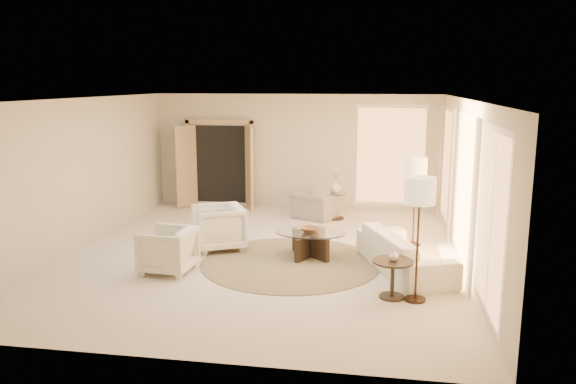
% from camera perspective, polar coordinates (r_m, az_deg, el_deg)
% --- Properties ---
extents(room, '(7.04, 8.04, 2.83)m').
position_cam_1_polar(room, '(9.94, -2.65, 1.32)').
color(room, beige).
rests_on(room, ground).
extents(windows_right, '(0.10, 6.40, 2.40)m').
position_cam_1_polar(windows_right, '(9.93, 17.34, 0.53)').
color(windows_right, '#EBA25E').
rests_on(windows_right, room).
extents(window_back_corner, '(1.70, 0.10, 2.40)m').
position_cam_1_polar(window_back_corner, '(13.64, 10.38, 3.63)').
color(window_back_corner, '#EBA25E').
rests_on(window_back_corner, room).
extents(curtains_right, '(0.06, 5.20, 2.60)m').
position_cam_1_polar(curtains_right, '(10.81, 16.43, 1.14)').
color(curtains_right, beige).
rests_on(curtains_right, room).
extents(french_doors, '(1.95, 0.66, 2.16)m').
position_cam_1_polar(french_doors, '(14.11, -6.97, 2.82)').
color(french_doors, tan).
rests_on(french_doors, room).
extents(area_rug, '(3.82, 3.82, 0.01)m').
position_cam_1_polar(area_rug, '(9.82, 0.25, -7.17)').
color(area_rug, '#443926').
rests_on(area_rug, room).
extents(sofa, '(1.66, 2.41, 0.65)m').
position_cam_1_polar(sofa, '(9.54, 11.73, -5.95)').
color(sofa, white).
rests_on(sofa, room).
extents(armchair_left, '(1.14, 1.16, 0.91)m').
position_cam_1_polar(armchair_left, '(10.58, -7.10, -3.37)').
color(armchair_left, white).
rests_on(armchair_left, room).
extents(armchair_right, '(0.80, 0.85, 0.82)m').
position_cam_1_polar(armchair_right, '(9.47, -12.13, -5.58)').
color(armchair_right, white).
rests_on(armchair_right, room).
extents(accent_chair, '(1.09, 0.93, 0.81)m').
position_cam_1_polar(accent_chair, '(12.83, 2.72, -0.95)').
color(accent_chair, gray).
rests_on(accent_chair, room).
extents(coffee_table, '(1.49, 1.49, 0.46)m').
position_cam_1_polar(coffee_table, '(10.08, 2.27, -5.01)').
color(coffee_table, black).
rests_on(coffee_table, room).
extents(end_table, '(0.60, 0.60, 0.57)m').
position_cam_1_polar(end_table, '(8.33, 10.59, -8.02)').
color(end_table, black).
rests_on(end_table, room).
extents(side_table, '(0.53, 0.53, 0.61)m').
position_cam_1_polar(side_table, '(12.85, 4.84, -1.12)').
color(side_table, '#312118').
rests_on(side_table, room).
extents(floor_lamp_near, '(0.41, 0.41, 1.70)m').
position_cam_1_polar(floor_lamp_near, '(10.81, 12.87, 2.11)').
color(floor_lamp_near, '#312118').
rests_on(floor_lamp_near, room).
extents(floor_lamp_far, '(0.44, 0.44, 1.80)m').
position_cam_1_polar(floor_lamp_far, '(7.99, 13.24, -0.44)').
color(floor_lamp_far, '#312118').
rests_on(floor_lamp_far, room).
extents(bowl, '(0.41, 0.41, 0.08)m').
position_cam_1_polar(bowl, '(10.02, 2.28, -3.85)').
color(bowl, brown).
rests_on(bowl, coffee_table).
extents(end_vase, '(0.18, 0.18, 0.16)m').
position_cam_1_polar(end_vase, '(8.25, 10.65, -6.36)').
color(end_vase, silver).
rests_on(end_vase, end_table).
extents(side_vase, '(0.29, 0.29, 0.28)m').
position_cam_1_polar(side_vase, '(12.78, 4.86, 0.52)').
color(side_vase, silver).
rests_on(side_vase, side_table).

